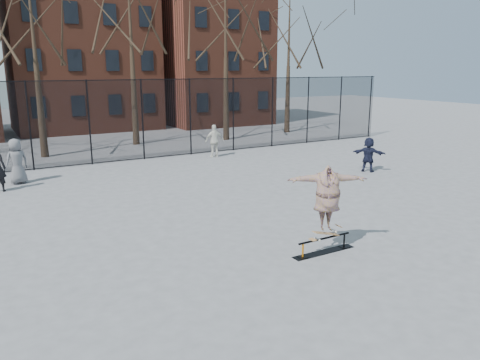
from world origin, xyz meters
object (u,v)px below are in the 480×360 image
skate_rail (324,246)px  bystander_navy (368,155)px  skateboard (326,235)px  bystander_white (215,141)px  skater (327,202)px  bystander_grey (17,161)px

skate_rail → bystander_navy: bystander_navy is taller
skateboard → bystander_white: 13.37m
skate_rail → bystander_white: 13.39m
skater → bystander_navy: 10.04m
skater → bystander_grey: skater is taller
skate_rail → bystander_white: bystander_white is taller
bystander_white → bystander_navy: bystander_white is taller
skateboard → bystander_grey: size_ratio=0.46×
skate_rail → skater: size_ratio=0.90×
bystander_navy → skater: bearing=92.9°
skateboard → skate_rail: bearing=180.0°
bystander_grey → bystander_navy: (13.72, -5.43, -0.13)m
skateboard → bystander_grey: 13.16m
skate_rail → skateboard: skateboard is taller
skate_rail → bystander_white: bearing=74.7°
skater → bystander_white: (3.50, 12.89, -0.47)m
bystander_grey → bystander_navy: 14.76m
skateboard → bystander_white: bystander_white is taller
bystander_grey → bystander_white: bearing=167.8°
skate_rail → bystander_navy: bearing=38.8°
skate_rail → bystander_grey: bearing=116.6°
skater → bystander_grey: bearing=140.8°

